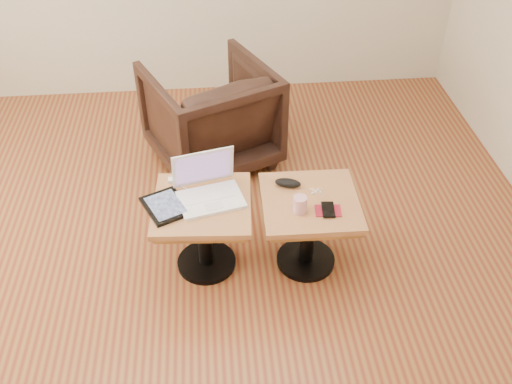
{
  "coord_description": "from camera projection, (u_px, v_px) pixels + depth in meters",
  "views": [
    {
      "loc": [
        0.25,
        -2.14,
        2.42
      ],
      "look_at": [
        0.46,
        0.16,
        0.52
      ],
      "focal_mm": 40.0,
      "sensor_mm": 36.0,
      "label": 1
    }
  ],
  "objects": [
    {
      "name": "side_table_right",
      "position": [
        309.0,
        216.0,
        3.1
      ],
      "size": [
        0.52,
        0.52,
        0.47
      ],
      "rotation": [
        0.0,
        0.0,
        -0.02
      ],
      "color": "black",
      "rests_on": "ground"
    },
    {
      "name": "charging_adapter",
      "position": [
        172.0,
        180.0,
        3.14
      ],
      "size": [
        0.04,
        0.04,
        0.02
      ],
      "primitive_type": "cube",
      "rotation": [
        0.0,
        0.0,
        0.04
      ],
      "color": "white",
      "rests_on": "side_table_left"
    },
    {
      "name": "glasses_case",
      "position": [
        288.0,
        183.0,
        3.1
      ],
      "size": [
        0.16,
        0.1,
        0.04
      ],
      "primitive_type": "ellipsoid",
      "rotation": [
        0.0,
        0.0,
        -0.29
      ],
      "color": "black",
      "rests_on": "side_table_right"
    },
    {
      "name": "side_table_left",
      "position": [
        203.0,
        219.0,
        3.08
      ],
      "size": [
        0.55,
        0.55,
        0.47
      ],
      "rotation": [
        0.0,
        0.0,
        -0.07
      ],
      "color": "black",
      "rests_on": "ground"
    },
    {
      "name": "room_shell",
      "position": [
        148.0,
        65.0,
        2.31
      ],
      "size": [
        4.52,
        4.52,
        2.71
      ],
      "color": "maroon",
      "rests_on": "ground"
    },
    {
      "name": "tablet",
      "position": [
        166.0,
        206.0,
        2.97
      ],
      "size": [
        0.29,
        0.32,
        0.02
      ],
      "rotation": [
        0.0,
        0.0,
        0.44
      ],
      "color": "black",
      "rests_on": "side_table_left"
    },
    {
      "name": "earbuds_tangle",
      "position": [
        316.0,
        191.0,
        3.07
      ],
      "size": [
        0.06,
        0.04,
        0.01
      ],
      "color": "white",
      "rests_on": "side_table_right"
    },
    {
      "name": "laptop",
      "position": [
        208.0,
        189.0,
        3.02
      ],
      "size": [
        0.39,
        0.34,
        0.24
      ],
      "rotation": [
        0.0,
        0.0,
        0.24
      ],
      "color": "white",
      "rests_on": "side_table_left"
    },
    {
      "name": "striped_cup",
      "position": [
        300.0,
        205.0,
        2.92
      ],
      "size": [
        0.07,
        0.07,
        0.09
      ],
      "primitive_type": "cylinder",
      "rotation": [
        0.0,
        0.0,
        -0.03
      ],
      "color": "#C6455E",
      "rests_on": "side_table_right"
    },
    {
      "name": "phone_on_sleeve",
      "position": [
        328.0,
        210.0,
        2.95
      ],
      "size": [
        0.14,
        0.12,
        0.02
      ],
      "rotation": [
        0.0,
        0.0,
        -0.09
      ],
      "color": "maroon",
      "rests_on": "side_table_right"
    },
    {
      "name": "armchair",
      "position": [
        211.0,
        115.0,
        3.89
      ],
      "size": [
        1.02,
        1.03,
        0.72
      ],
      "primitive_type": "imported",
      "rotation": [
        0.0,
        0.0,
        3.56
      ],
      "color": "black",
      "rests_on": "ground"
    }
  ]
}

